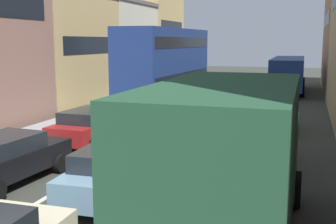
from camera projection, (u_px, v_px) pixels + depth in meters
sidewalk_left at (104, 111)px, 26.39m from camera, size 2.60×64.00×0.14m
lane_stripe_left at (183, 116)px, 24.88m from camera, size 0.16×60.00×0.01m
lane_stripe_right at (242, 119)px, 23.84m from camera, size 0.16×60.00×0.01m
building_row_left at (45, 34)px, 29.09m from camera, size 7.20×43.90×11.11m
removalist_box_truck at (232, 159)px, 8.59m from camera, size 2.71×7.71×3.58m
sedan_centre_lane_second at (116, 170)px, 11.85m from camera, size 2.22×4.38×1.49m
wagon_left_lane_second at (5, 158)px, 13.08m from camera, size 2.29×4.41×1.49m
hatchback_centre_lane_third at (170, 131)px, 16.99m from camera, size 2.07×4.30×1.49m
sedan_left_lane_third at (91, 125)px, 18.12m from camera, size 2.21×4.37×1.49m
sedan_right_lane_behind_truck at (252, 141)px, 15.26m from camera, size 2.14×4.34×1.49m
wagon_right_lane_far at (266, 114)px, 20.97m from camera, size 2.22×4.38×1.49m
bus_mid_queue_primary at (166, 65)px, 26.95m from camera, size 3.12×10.59×5.06m
bus_far_queue_secondary at (288, 71)px, 36.40m from camera, size 2.86×10.52×2.90m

